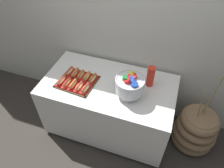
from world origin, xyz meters
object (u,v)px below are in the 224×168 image
(hot_dog_5, at_px, (69,72))
(punch_bowl, at_px, (130,85))
(hot_dog_7, at_px, (81,75))
(hot_dog_8, at_px, (86,77))
(hot_dog_0, at_px, (61,81))
(hot_dog_1, at_px, (67,83))
(hot_dog_2, at_px, (73,84))
(hot_dog_9, at_px, (92,79))
(cup_stack, at_px, (151,76))
(hot_dog_6, at_px, (75,73))
(serving_tray, at_px, (77,82))
(buffet_table, at_px, (109,105))
(floor_vase, at_px, (195,129))
(hot_dog_3, at_px, (79,87))
(hot_dog_4, at_px, (85,88))

(hot_dog_5, relative_size, punch_bowl, 0.55)
(hot_dog_7, bearing_deg, hot_dog_8, -4.44)
(hot_dog_0, distance_m, punch_bowl, 0.77)
(hot_dog_1, bearing_deg, hot_dog_2, -4.44)
(hot_dog_7, bearing_deg, hot_dog_9, -4.44)
(hot_dog_9, xyz_separation_m, cup_stack, (0.61, 0.16, 0.08))
(hot_dog_6, bearing_deg, hot_dog_5, 175.56)
(hot_dog_7, xyz_separation_m, hot_dog_9, (0.15, -0.01, -0.00))
(serving_tray, xyz_separation_m, punch_bowl, (0.60, 0.00, 0.15))
(hot_dog_0, relative_size, hot_dog_7, 1.11)
(buffet_table, xyz_separation_m, hot_dog_2, (-0.35, -0.17, 0.40))
(hot_dog_1, bearing_deg, serving_tray, 43.29)
(hot_dog_0, bearing_deg, hot_dog_1, -4.44)
(hot_dog_6, bearing_deg, hot_dog_1, -94.44)
(hot_dog_2, xyz_separation_m, hot_dog_7, (0.01, 0.16, -0.00))
(floor_vase, xyz_separation_m, hot_dog_9, (-1.24, -0.12, 0.55))
(buffet_table, relative_size, punch_bowl, 4.96)
(hot_dog_6, bearing_deg, hot_dog_0, -118.88)
(hot_dog_9, height_order, cup_stack, cup_stack)
(cup_stack, bearing_deg, hot_dog_1, -160.34)
(hot_dog_1, relative_size, cup_stack, 0.75)
(hot_dog_3, distance_m, hot_dog_4, 0.08)
(hot_dog_9, bearing_deg, cup_stack, 14.31)
(hot_dog_2, distance_m, hot_dog_4, 0.15)
(hot_dog_5, bearing_deg, hot_dog_7, -4.44)
(serving_tray, xyz_separation_m, hot_dog_7, (0.01, 0.08, 0.03))
(hot_dog_3, distance_m, punch_bowl, 0.55)
(hot_dog_1, height_order, punch_bowl, punch_bowl)
(hot_dog_5, distance_m, hot_dog_8, 0.23)
(hot_dog_4, xyz_separation_m, hot_dog_6, (-0.21, 0.18, 0.00))
(buffet_table, bearing_deg, hot_dog_5, 178.89)
(serving_tray, relative_size, hot_dog_8, 2.62)
(hot_dog_6, xyz_separation_m, hot_dog_9, (0.22, -0.02, -0.00))
(hot_dog_5, bearing_deg, hot_dog_1, -70.00)
(floor_vase, bearing_deg, cup_stack, 176.78)
(serving_tray, distance_m, hot_dog_9, 0.17)
(buffet_table, bearing_deg, hot_dog_3, -147.74)
(hot_dog_0, height_order, hot_dog_5, hot_dog_5)
(cup_stack, bearing_deg, hot_dog_4, -152.80)
(hot_dog_0, bearing_deg, hot_dog_2, -4.44)
(hot_dog_6, bearing_deg, hot_dog_4, -40.69)
(serving_tray, bearing_deg, hot_dog_0, -155.63)
(hot_dog_5, xyz_separation_m, hot_dog_9, (0.30, -0.02, -0.00))
(cup_stack, bearing_deg, hot_dog_2, -158.23)
(serving_tray, bearing_deg, hot_dog_9, 24.37)
(hot_dog_4, height_order, hot_dog_7, same)
(hot_dog_0, distance_m, hot_dog_1, 0.08)
(hot_dog_7, bearing_deg, hot_dog_1, -118.88)
(serving_tray, height_order, punch_bowl, punch_bowl)
(serving_tray, relative_size, cup_stack, 1.81)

